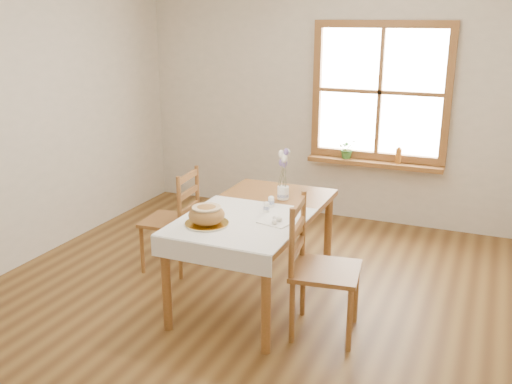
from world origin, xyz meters
TOP-DOWN VIEW (x-y plane):
  - ground at (0.00, 0.00)m, footprint 5.00×5.00m
  - room_walls at (0.00, 0.00)m, footprint 4.60×5.10m
  - window at (0.50, 2.47)m, footprint 1.46×0.08m
  - window_sill at (0.50, 2.40)m, footprint 1.46×0.20m
  - dining_table at (0.00, 0.30)m, footprint 0.90×1.60m
  - table_linen at (0.00, -0.00)m, footprint 0.91×0.99m
  - chair_left at (-0.94, 0.50)m, footprint 0.49×0.47m
  - chair_right at (0.68, -0.02)m, footprint 0.55×0.53m
  - bread_plate at (-0.19, -0.17)m, footprint 0.40×0.40m
  - bread_loaf at (-0.19, -0.17)m, footprint 0.27×0.27m
  - egg_napkin at (0.26, 0.07)m, footprint 0.26×0.24m
  - eggs at (0.26, 0.07)m, footprint 0.21×0.19m
  - salt_shaker at (0.11, 0.26)m, footprint 0.05×0.05m
  - pepper_shaker at (0.09, 0.39)m, footprint 0.05×0.05m
  - flower_vase at (0.10, 0.63)m, footprint 0.11×0.11m
  - lavender_bouquet at (0.10, 0.63)m, footprint 0.17×0.17m
  - potted_plant at (0.20, 2.40)m, footprint 0.25×0.27m
  - amber_bottle at (0.75, 2.40)m, footprint 0.07×0.07m

SIDE VIEW (x-z plane):
  - ground at x=0.00m, z-range 0.00..0.00m
  - chair_left at x=-0.94m, z-range 0.00..0.94m
  - chair_right at x=0.68m, z-range 0.00..1.01m
  - dining_table at x=0.00m, z-range 0.29..1.04m
  - window_sill at x=0.50m, z-range 0.66..0.71m
  - table_linen at x=0.00m, z-range 0.75..0.76m
  - egg_napkin at x=0.26m, z-range 0.76..0.77m
  - bread_plate at x=-0.19m, z-range 0.76..0.78m
  - eggs at x=0.26m, z-range 0.77..0.81m
  - potted_plant at x=0.20m, z-range 0.71..0.88m
  - flower_vase at x=0.10m, z-range 0.75..0.86m
  - amber_bottle at x=0.75m, z-range 0.71..0.89m
  - salt_shaker at x=0.11m, z-range 0.76..0.85m
  - pepper_shaker at x=0.09m, z-range 0.76..0.85m
  - bread_loaf at x=-0.19m, z-range 0.78..0.92m
  - lavender_bouquet at x=0.10m, z-range 0.86..1.18m
  - window at x=0.50m, z-range 0.72..2.18m
  - room_walls at x=0.00m, z-range 0.38..3.03m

